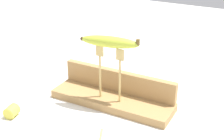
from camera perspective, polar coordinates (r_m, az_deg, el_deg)
ground_plane at (r=1.12m, az=-0.00°, el=-5.94°), size 3.00×3.00×0.00m
wooden_board at (r=1.11m, az=-0.00°, el=-5.34°), size 0.42×0.12×0.03m
board_backstop at (r=1.12m, az=1.18°, el=-1.95°), size 0.41×0.02×0.08m
fork_stand_center at (r=1.04m, az=-0.40°, el=0.19°), size 0.10×0.01×0.18m
banana_raised_center at (r=1.00m, az=-0.42°, el=4.96°), size 0.19×0.07×0.04m
banana_chunk_near at (r=1.09m, az=-17.10°, el=-6.87°), size 0.04×0.05×0.04m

